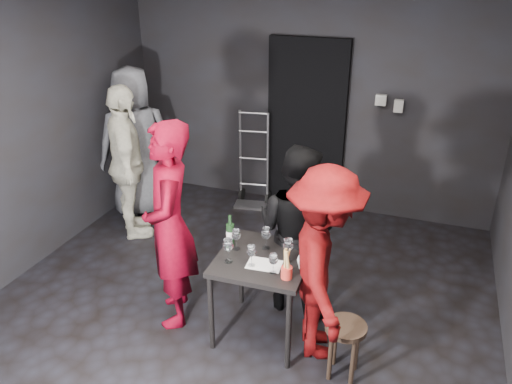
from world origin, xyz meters
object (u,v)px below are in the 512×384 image
(man_maroon, at_px, (324,260))
(bystander_grey, at_px, (134,128))
(stool, at_px, (345,337))
(wine_bottle, at_px, (230,234))
(hand_truck, at_px, (253,188))
(woman_black, at_px, (296,227))
(tasting_table, at_px, (263,268))
(server_red, at_px, (168,207))
(breadstick_cup, at_px, (287,264))
(bystander_cream, at_px, (126,152))

(man_maroon, distance_m, bystander_grey, 3.13)
(stool, bearing_deg, wine_bottle, 163.05)
(hand_truck, bearing_deg, woman_black, -69.69)
(bystander_grey, distance_m, wine_bottle, 2.42)
(tasting_table, xyz_separation_m, server_red, (-0.80, -0.05, 0.43))
(bystander_grey, bearing_deg, server_red, 89.93)
(hand_truck, distance_m, stool, 3.03)
(tasting_table, xyz_separation_m, woman_black, (0.14, 0.47, 0.15))
(hand_truck, xyz_separation_m, server_red, (0.14, -2.33, 0.86))
(woman_black, bearing_deg, server_red, 44.48)
(bystander_grey, xyz_separation_m, breadstick_cup, (2.43, -1.81, -0.23))
(wine_bottle, distance_m, breadstick_cup, 0.63)
(woman_black, distance_m, bystander_grey, 2.59)
(tasting_table, bearing_deg, hand_truck, 112.34)
(hand_truck, height_order, server_red, server_red)
(woman_black, xyz_separation_m, breadstick_cup, (0.12, -0.68, 0.07))
(wine_bottle, bearing_deg, stool, -16.95)
(man_maroon, relative_size, bystander_cream, 0.84)
(man_maroon, height_order, bystander_cream, bystander_cream)
(woman_black, distance_m, man_maroon, 0.61)
(woman_black, bearing_deg, stool, 145.37)
(breadstick_cup, bearing_deg, stool, -4.43)
(hand_truck, bearing_deg, tasting_table, -78.08)
(bystander_grey, bearing_deg, bystander_cream, 72.49)
(bystander_cream, bearing_deg, bystander_grey, -15.04)
(tasting_table, height_order, stool, tasting_table)
(tasting_table, height_order, server_red, server_red)
(woman_black, height_order, bystander_cream, bystander_cream)
(server_red, xyz_separation_m, bystander_grey, (-1.37, 1.65, 0.02))
(server_red, distance_m, bystander_cream, 1.62)
(hand_truck, bearing_deg, stool, -66.90)
(tasting_table, distance_m, man_maroon, 0.53)
(hand_truck, xyz_separation_m, breadstick_cup, (1.20, -2.49, 0.65))
(stool, distance_m, wine_bottle, 1.20)
(stool, height_order, bystander_grey, bystander_grey)
(bystander_cream, bearing_deg, tasting_table, -156.33)
(woman_black, bearing_deg, wine_bottle, 56.99)
(hand_truck, height_order, tasting_table, hand_truck)
(tasting_table, relative_size, server_red, 0.35)
(bystander_cream, height_order, breadstick_cup, bystander_cream)
(stool, relative_size, wine_bottle, 1.68)
(woman_black, height_order, breadstick_cup, woman_black)
(server_red, bearing_deg, woman_black, 91.17)
(tasting_table, distance_m, server_red, 0.91)
(man_maroon, bearing_deg, server_red, 72.16)
(woman_black, bearing_deg, breadstick_cup, 115.59)
(tasting_table, xyz_separation_m, man_maroon, (0.49, -0.02, 0.20))
(bystander_grey, relative_size, breadstick_cup, 8.38)
(breadstick_cup, bearing_deg, hand_truck, 115.68)
(server_red, xyz_separation_m, bystander_cream, (-1.16, 1.13, -0.08))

